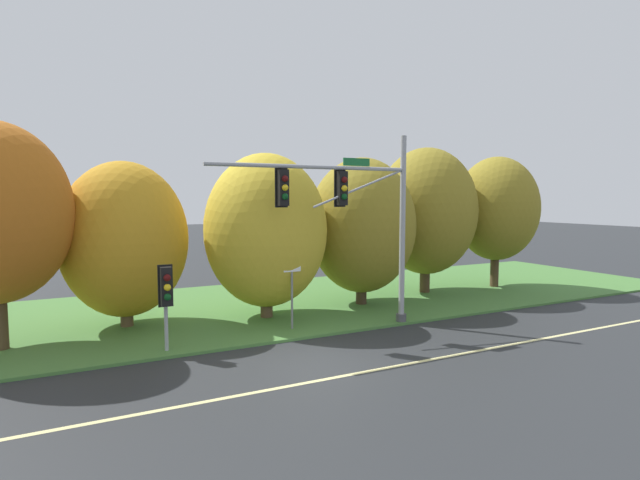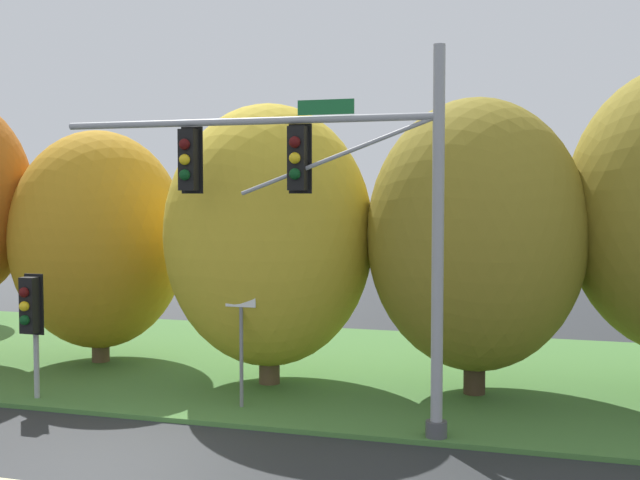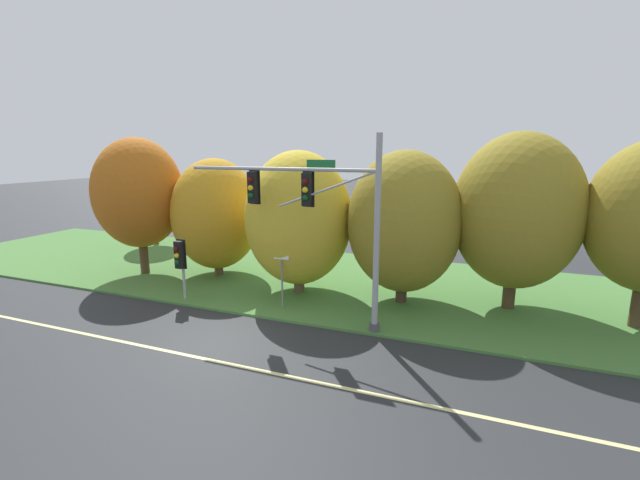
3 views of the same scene
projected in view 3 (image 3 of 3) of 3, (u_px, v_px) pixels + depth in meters
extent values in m
plane|color=#282B2D|center=(216.00, 342.00, 15.24)|extent=(160.00, 160.00, 0.00)
cube|color=beige|center=(195.00, 357.00, 14.14)|extent=(36.00, 0.16, 0.01)
cube|color=#477A38|center=(307.00, 277.00, 22.74)|extent=(48.00, 11.50, 0.10)
cylinder|color=#9EA0A5|center=(377.00, 236.00, 15.20)|extent=(0.22, 0.22, 7.18)
cylinder|color=#4C4C51|center=(374.00, 327.00, 15.92)|extent=(0.40, 0.40, 0.30)
cylinder|color=#9EA0A5|center=(279.00, 169.00, 16.08)|extent=(7.68, 0.14, 0.14)
cylinder|color=#9EA0A5|center=(326.00, 189.00, 15.55)|extent=(3.87, 0.08, 1.48)
cube|color=black|center=(307.00, 189.00, 15.83)|extent=(0.34, 0.28, 1.22)
cube|color=black|center=(309.00, 189.00, 15.97)|extent=(0.46, 0.04, 1.34)
sphere|color=#4C0C0C|center=(305.00, 182.00, 15.60)|extent=(0.22, 0.22, 0.22)
sphere|color=yellow|center=(305.00, 190.00, 15.66)|extent=(0.22, 0.22, 0.22)
sphere|color=#0C4219|center=(305.00, 198.00, 15.73)|extent=(0.22, 0.22, 0.22)
cube|color=black|center=(253.00, 187.00, 16.64)|extent=(0.34, 0.28, 1.22)
cube|color=black|center=(255.00, 187.00, 16.79)|extent=(0.46, 0.04, 1.34)
sphere|color=#4C0C0C|center=(250.00, 180.00, 16.42)|extent=(0.22, 0.22, 0.22)
sphere|color=yellow|center=(250.00, 188.00, 16.48)|extent=(0.22, 0.22, 0.22)
sphere|color=#0C4219|center=(251.00, 196.00, 16.54)|extent=(0.22, 0.22, 0.22)
cube|color=#196B33|center=(321.00, 164.00, 15.38)|extent=(1.10, 0.04, 0.28)
cylinder|color=#9EA0A5|center=(183.00, 270.00, 19.13)|extent=(0.12, 0.12, 2.64)
cube|color=black|center=(179.00, 255.00, 18.79)|extent=(0.34, 0.28, 1.22)
cube|color=black|center=(182.00, 254.00, 18.93)|extent=(0.46, 0.04, 1.34)
sphere|color=#4C0C0C|center=(176.00, 249.00, 18.56)|extent=(0.22, 0.22, 0.22)
sphere|color=yellow|center=(177.00, 256.00, 18.63)|extent=(0.22, 0.22, 0.22)
sphere|color=#0C4219|center=(177.00, 262.00, 18.69)|extent=(0.22, 0.22, 0.22)
cylinder|color=slate|center=(282.00, 277.00, 18.03)|extent=(0.08, 0.08, 2.72)
cube|color=white|center=(281.00, 253.00, 17.79)|extent=(0.67, 0.03, 0.54)
cylinder|color=brown|center=(155.00, 224.00, 30.26)|extent=(0.34, 0.34, 2.82)
ellipsoid|color=#C68C1E|center=(152.00, 191.00, 29.77)|extent=(3.39, 3.39, 4.24)
cylinder|color=#4C3823|center=(143.00, 245.00, 23.09)|extent=(0.46, 0.46, 3.10)
ellipsoid|color=#B76019|center=(139.00, 193.00, 22.51)|extent=(4.61, 4.61, 5.77)
cylinder|color=brown|center=(218.00, 256.00, 22.94)|extent=(0.46, 0.46, 2.01)
ellipsoid|color=#C68C1E|center=(216.00, 214.00, 22.46)|extent=(4.64, 4.64, 5.80)
cylinder|color=brown|center=(299.00, 269.00, 20.12)|extent=(0.49, 0.49, 2.17)
ellipsoid|color=gold|center=(299.00, 218.00, 19.61)|extent=(4.92, 4.92, 6.15)
cylinder|color=#423021|center=(402.00, 277.00, 18.78)|extent=(0.49, 0.49, 2.25)
ellipsoid|color=olive|center=(404.00, 222.00, 18.27)|extent=(4.87, 4.87, 6.08)
cylinder|color=#4C3823|center=(511.00, 277.00, 18.02)|extent=(0.51, 0.51, 2.74)
ellipsoid|color=olive|center=(517.00, 211.00, 17.44)|extent=(5.12, 5.12, 6.40)
cylinder|color=#4C3823|center=(640.00, 289.00, 16.02)|extent=(0.45, 0.45, 3.02)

